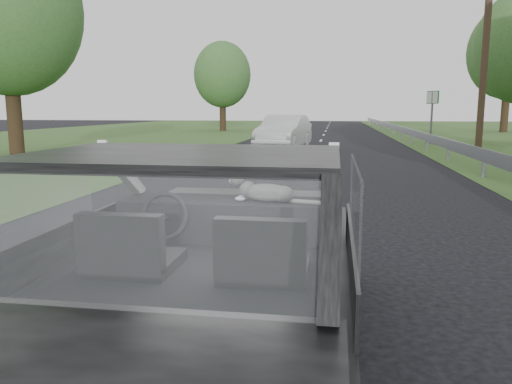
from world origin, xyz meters
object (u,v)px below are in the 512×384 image
(subject_car, at_px, (207,259))
(other_car, at_px, (284,133))
(highway_sign, at_px, (432,118))
(utility_pole, at_px, (486,44))
(cat, at_px, (267,191))

(subject_car, relative_size, other_car, 0.92)
(subject_car, distance_m, highway_sign, 22.94)
(subject_car, xyz_separation_m, utility_pole, (6.72, 19.24, 3.58))
(highway_sign, bearing_deg, cat, -124.09)
(subject_car, height_order, other_car, subject_car)
(subject_car, distance_m, other_car, 17.68)
(highway_sign, bearing_deg, other_car, -165.97)
(utility_pole, bearing_deg, subject_car, -109.25)
(highway_sign, relative_size, utility_pole, 0.29)
(highway_sign, bearing_deg, subject_car, -124.50)
(cat, bearing_deg, utility_pole, 78.13)
(subject_car, distance_m, cat, 0.75)
(highway_sign, xyz_separation_m, utility_pole, (1.40, -3.07, 3.04))
(other_car, relative_size, highway_sign, 1.72)
(other_car, height_order, utility_pole, utility_pole)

